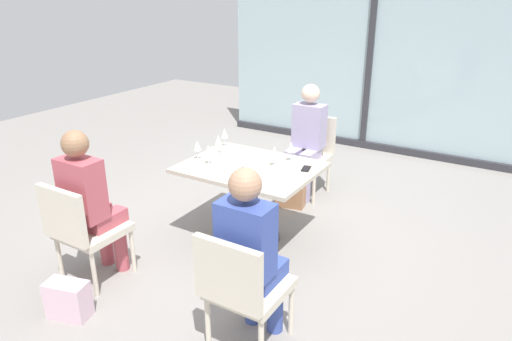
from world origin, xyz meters
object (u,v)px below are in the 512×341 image
(wine_glass_3, at_px, (225,134))
(handbag_1, at_px, (291,194))
(person_front_left, at_px, (90,198))
(person_near_window, at_px, (307,136))
(chair_front_left, at_px, (82,227))
(wine_glass_5, at_px, (244,156))
(dining_table_main, at_px, (250,185))
(wine_glass_0, at_px, (291,147))
(chair_near_window, at_px, (310,150))
(coffee_cup, at_px, (213,153))
(cell_phone_on_table, at_px, (306,169))
(wine_glass_1, at_px, (274,152))
(wine_glass_4, at_px, (208,150))
(person_front_right, at_px, (251,249))
(wine_glass_6, at_px, (197,146))
(chair_front_right, at_px, (242,286))
(wine_glass_2, at_px, (218,141))
(handbag_0, at_px, (68,300))

(wine_glass_3, relative_size, handbag_1, 0.62)
(person_front_left, distance_m, person_near_window, 2.46)
(chair_front_left, bearing_deg, wine_glass_5, 57.06)
(dining_table_main, xyz_separation_m, wine_glass_5, (0.02, -0.13, 0.32))
(chair_front_left, height_order, wine_glass_0, wine_glass_0)
(chair_front_left, bearing_deg, chair_near_window, 74.07)
(coffee_cup, bearing_deg, person_front_left, -104.94)
(cell_phone_on_table, bearing_deg, wine_glass_1, -178.40)
(coffee_cup, bearing_deg, wine_glass_4, -66.55)
(wine_glass_4, bearing_deg, person_front_right, -43.41)
(chair_front_left, relative_size, wine_glass_6, 4.70)
(wine_glass_3, relative_size, cell_phone_on_table, 1.28)
(person_front_left, relative_size, coffee_cup, 14.00)
(chair_front_right, xyz_separation_m, wine_glass_3, (-1.24, 1.62, 0.37))
(wine_glass_5, height_order, coffee_cup, wine_glass_5)
(chair_front_left, bearing_deg, wine_glass_6, 78.98)
(person_front_left, distance_m, cell_phone_on_table, 1.81)
(chair_near_window, xyz_separation_m, wine_glass_5, (0.02, -1.41, 0.37))
(dining_table_main, bearing_deg, person_front_left, -121.96)
(wine_glass_1, bearing_deg, wine_glass_6, -162.56)
(wine_glass_3, xyz_separation_m, handbag_1, (0.52, 0.47, -0.72))
(wine_glass_4, bearing_deg, dining_table_main, 25.01)
(chair_front_left, relative_size, chair_front_right, 1.00)
(person_front_right, height_order, wine_glass_1, person_front_right)
(dining_table_main, bearing_deg, cell_phone_on_table, 21.46)
(coffee_cup, bearing_deg, dining_table_main, -1.89)
(wine_glass_2, height_order, wine_glass_3, same)
(chair_front_right, xyz_separation_m, wine_glass_6, (-1.24, 1.18, 0.37))
(dining_table_main, height_order, wine_glass_4, wine_glass_4)
(person_near_window, xyz_separation_m, wine_glass_6, (-0.50, -1.29, 0.16))
(wine_glass_6, relative_size, cell_phone_on_table, 1.28)
(wine_glass_3, bearing_deg, wine_glass_1, -18.15)
(person_front_left, bearing_deg, chair_front_right, -4.26)
(chair_front_right, relative_size, person_front_right, 0.69)
(dining_table_main, xyz_separation_m, coffee_cup, (-0.42, 0.01, 0.23))
(person_front_left, distance_m, wine_glass_3, 1.54)
(wine_glass_6, relative_size, handbag_0, 0.62)
(chair_near_window, height_order, wine_glass_5, wine_glass_5)
(wine_glass_3, height_order, handbag_1, wine_glass_3)
(person_front_right, bearing_deg, person_front_left, 180.00)
(chair_front_right, bearing_deg, wine_glass_1, 111.45)
(cell_phone_on_table, bearing_deg, wine_glass_2, 170.40)
(person_front_right, distance_m, wine_glass_0, 1.56)
(coffee_cup, distance_m, cell_phone_on_table, 0.90)
(chair_near_window, xyz_separation_m, chair_front_right, (0.73, -2.57, 0.00))
(wine_glass_0, bearing_deg, cell_phone_on_table, -28.32)
(wine_glass_6, bearing_deg, person_front_right, -40.73)
(chair_front_left, distance_m, chair_near_window, 2.67)
(chair_front_left, distance_m, person_near_window, 2.58)
(chair_front_right, relative_size, wine_glass_0, 4.70)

